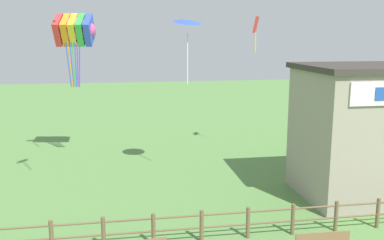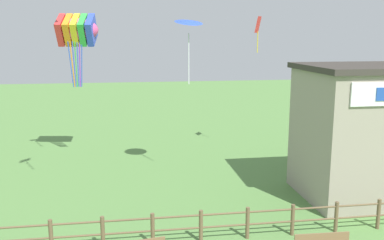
{
  "view_description": "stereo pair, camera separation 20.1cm",
  "coord_description": "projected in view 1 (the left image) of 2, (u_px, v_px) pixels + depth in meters",
  "views": [
    {
      "loc": [
        -2.62,
        -6.74,
        7.02
      ],
      "look_at": [
        0.0,
        8.78,
        3.93
      ],
      "focal_mm": 40.0,
      "sensor_mm": 36.0,
      "label": 1
    },
    {
      "loc": [
        -2.42,
        -6.78,
        7.02
      ],
      "look_at": [
        0.0,
        8.78,
        3.93
      ],
      "focal_mm": 40.0,
      "sensor_mm": 36.0,
      "label": 2
    }
  ],
  "objects": [
    {
      "name": "kite_blue_delta",
      "position": [
        187.0,
        23.0,
        19.92
      ],
      "size": [
        1.64,
        1.63,
        3.14
      ],
      "color": "blue"
    },
    {
      "name": "kite_rainbow_parafoil",
      "position": [
        74.0,
        30.0,
        23.36
      ],
      "size": [
        2.61,
        2.1,
        4.04
      ],
      "color": "#E54C8C"
    },
    {
      "name": "wooden_fence",
      "position": [
        202.0,
        224.0,
        14.74
      ],
      "size": [
        16.78,
        0.14,
        1.15
      ],
      "color": "brown",
      "rests_on": "ground_plane"
    },
    {
      "name": "kite_red_diamond",
      "position": [
        256.0,
        28.0,
        24.84
      ],
      "size": [
        0.55,
        0.69,
        2.08
      ],
      "color": "red"
    }
  ]
}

